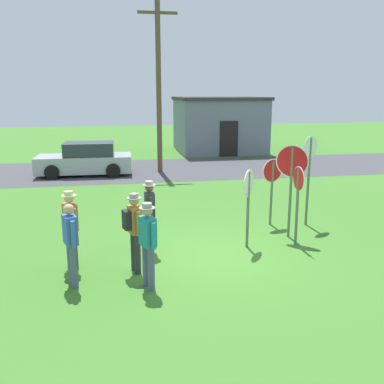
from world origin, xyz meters
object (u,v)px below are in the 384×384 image
at_px(parked_car_on_street, 86,160).
at_px(stop_sign_leaning_left, 272,181).
at_px(stop_sign_tallest, 248,195).
at_px(person_with_sunhat, 134,227).
at_px(utility_pole, 159,85).
at_px(stop_sign_far_back, 309,167).
at_px(stop_sign_nearest, 291,174).
at_px(person_in_blue, 71,240).
at_px(person_in_teal, 150,212).
at_px(person_holding_notes, 148,241).
at_px(person_near_signs, 71,225).
at_px(stop_sign_leaning_right, 298,193).

height_order(parked_car_on_street, stop_sign_leaning_left, stop_sign_leaning_left).
relative_size(stop_sign_tallest, person_with_sunhat, 1.13).
bearing_deg(stop_sign_leaning_left, person_with_sunhat, -146.62).
distance_m(utility_pole, stop_sign_far_back, 10.04).
bearing_deg(person_with_sunhat, parked_car_on_street, 98.22).
relative_size(stop_sign_nearest, person_with_sunhat, 1.42).
bearing_deg(parked_car_on_street, person_in_blue, -88.04).
bearing_deg(person_in_blue, person_in_teal, 44.09).
distance_m(parked_car_on_street, stop_sign_far_back, 11.34).
height_order(stop_sign_leaning_left, stop_sign_tallest, stop_sign_tallest).
distance_m(stop_sign_tallest, person_holding_notes, 3.20).
xyz_separation_m(stop_sign_leaning_left, person_in_blue, (-5.33, -3.11, -0.35)).
height_order(person_holding_notes, person_in_blue, person_holding_notes).
bearing_deg(person_in_blue, person_near_signs, 94.96).
bearing_deg(stop_sign_nearest, stop_sign_far_back, 44.79).
relative_size(person_in_teal, person_near_signs, 1.00).
xyz_separation_m(stop_sign_tallest, person_in_teal, (-2.39, 0.19, -0.34)).
relative_size(stop_sign_tallest, stop_sign_far_back, 0.76).
bearing_deg(stop_sign_leaning_right, stop_sign_leaning_left, 90.68).
bearing_deg(parked_car_on_street, stop_sign_far_back, -53.33).
bearing_deg(person_near_signs, stop_sign_leaning_left, 22.22).
distance_m(stop_sign_tallest, person_near_signs, 4.21).
bearing_deg(person_near_signs, stop_sign_leaning_right, 5.28).
xyz_separation_m(stop_sign_far_back, person_in_teal, (-4.64, -1.27, -0.73)).
xyz_separation_m(stop_sign_leaning_right, stop_sign_far_back, (0.99, 1.50, 0.37)).
bearing_deg(person_in_blue, parked_car_on_street, 91.96).
bearing_deg(stop_sign_leaning_left, stop_sign_far_back, -11.42).
xyz_separation_m(person_holding_notes, person_near_signs, (-1.56, 1.29, 0.00)).
height_order(stop_sign_leaning_left, person_holding_notes, stop_sign_leaning_left).
bearing_deg(utility_pole, person_in_blue, -104.25).
distance_m(person_with_sunhat, person_holding_notes, 0.85).
bearing_deg(person_in_blue, stop_sign_leaning_right, 14.72).
bearing_deg(stop_sign_far_back, person_with_sunhat, -154.00).
xyz_separation_m(utility_pole, stop_sign_leaning_left, (2.25, -8.99, -2.79)).
bearing_deg(parked_car_on_street, stop_sign_leaning_right, -61.41).
height_order(utility_pole, parked_car_on_street, utility_pole).
xyz_separation_m(person_with_sunhat, person_in_teal, (0.44, 1.21, -0.03)).
relative_size(stop_sign_far_back, person_holding_notes, 1.49).
xyz_separation_m(stop_sign_leaning_right, person_holding_notes, (-3.87, -1.79, -0.36)).
xyz_separation_m(stop_sign_nearest, person_in_teal, (-3.72, -0.35, -0.73)).
height_order(person_with_sunhat, person_holding_notes, same).
bearing_deg(person_in_teal, person_holding_notes, -95.97).
bearing_deg(person_near_signs, stop_sign_tallest, 7.51).
bearing_deg(parked_car_on_street, stop_sign_nearest, -59.75).
xyz_separation_m(stop_sign_nearest, person_near_signs, (-5.49, -1.09, -0.73)).
bearing_deg(stop_sign_far_back, stop_sign_leaning_left, 168.58).
relative_size(person_holding_notes, person_in_teal, 1.00).
bearing_deg(person_with_sunhat, stop_sign_far_back, 26.00).
height_order(parked_car_on_street, person_near_signs, person_near_signs).
height_order(stop_sign_tallest, person_in_teal, stop_sign_tallest).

